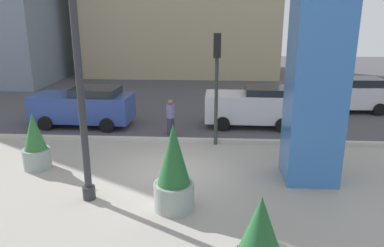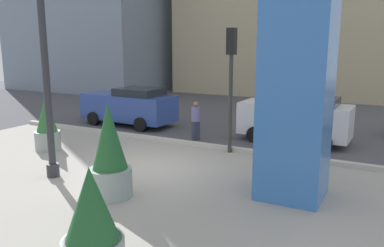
% 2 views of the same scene
% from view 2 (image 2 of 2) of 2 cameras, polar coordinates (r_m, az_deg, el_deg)
% --- Properties ---
extents(ground_plane, '(60.00, 60.00, 0.00)m').
position_cam_2_polar(ground_plane, '(15.72, 1.73, -2.57)').
color(ground_plane, '#47474C').
extents(plaza_pavement, '(18.00, 10.00, 0.02)m').
position_cam_2_polar(plaza_pavement, '(10.91, -12.50, -9.36)').
color(plaza_pavement, '#9E998E').
rests_on(plaza_pavement, ground_plane).
extents(curb_strip, '(18.00, 0.24, 0.16)m').
position_cam_2_polar(curb_strip, '(14.94, 0.24, -3.01)').
color(curb_strip, '#B7B2A8').
rests_on(curb_strip, ground_plane).
extents(lamp_post, '(0.44, 0.44, 7.66)m').
position_cam_2_polar(lamp_post, '(11.68, -20.86, 10.34)').
color(lamp_post, '#2D2D33').
rests_on(lamp_post, ground_plane).
extents(art_pillar_blue, '(1.59, 1.59, 6.26)m').
position_cam_2_polar(art_pillar_blue, '(9.85, 15.17, 7.02)').
color(art_pillar_blue, '#3870BC').
rests_on(art_pillar_blue, ground_plane).
extents(potted_plant_mid_plaza, '(1.10, 1.10, 2.42)m').
position_cam_2_polar(potted_plant_mid_plaza, '(10.05, -11.95, -4.62)').
color(potted_plant_mid_plaza, gray).
rests_on(potted_plant_mid_plaza, ground_plane).
extents(potted_plant_near_right, '(1.06, 1.06, 1.91)m').
position_cam_2_polar(potted_plant_near_right, '(6.91, -14.43, -14.32)').
color(potted_plant_near_right, gray).
rests_on(potted_plant_near_right, ground_plane).
extents(potted_plant_near_left, '(0.92, 0.92, 1.96)m').
position_cam_2_polar(potted_plant_near_left, '(15.18, -20.48, -0.45)').
color(potted_plant_near_left, gray).
rests_on(potted_plant_near_left, ground_plane).
extents(traffic_light_far_side, '(0.28, 0.42, 4.38)m').
position_cam_2_polar(traffic_light_far_side, '(13.65, 5.75, 7.78)').
color(traffic_light_far_side, '#333833').
rests_on(traffic_light_far_side, ground_plane).
extents(car_far_lane, '(4.65, 2.18, 1.82)m').
position_cam_2_polar(car_far_lane, '(18.88, -9.13, 2.57)').
color(car_far_lane, '#2D4793').
rests_on(car_far_lane, ground_plane).
extents(car_curb_east, '(4.28, 2.01, 1.84)m').
position_cam_2_polar(car_curb_east, '(15.93, 14.95, 0.72)').
color(car_curb_east, silver).
rests_on(car_curb_east, ground_plane).
extents(pedestrian_crossing, '(0.48, 0.48, 1.58)m').
position_cam_2_polar(pedestrian_crossing, '(15.70, 0.55, 0.67)').
color(pedestrian_crossing, '#33384C').
rests_on(pedestrian_crossing, ground_plane).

